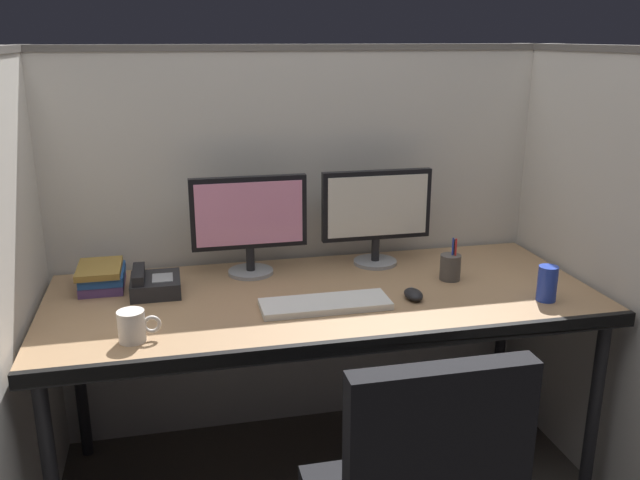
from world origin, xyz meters
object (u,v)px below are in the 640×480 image
Objects in this scene: pen_cup at (450,267)px; book_stack at (102,276)px; computer_mouse at (413,294)px; monitor_right at (377,211)px; monitor_left at (249,219)px; desk at (324,308)px; desk_phone at (154,284)px; coffee_mug at (133,326)px; soda_can at (547,283)px; keyboard_main at (325,304)px.

pen_cup reaches higher than book_stack.
computer_mouse is at bearing -18.40° from book_stack.
monitor_right reaches higher than pen_cup.
monitor_left is 4.48× the size of computer_mouse.
book_stack is at bearing 162.46° from desk.
monitor_left is 0.67m from computer_mouse.
desk_phone is (0.18, -0.09, -0.01)m from book_stack.
monitor_left is at bearing 51.07° from coffee_mug.
soda_can is at bearing -27.26° from monitor_left.
keyboard_main is at bearing -100.97° from desk.
coffee_mug reaches higher than desk_phone.
coffee_mug is 0.49m from book_stack.
monitor_right is 1.00× the size of keyboard_main.
desk is 0.13m from keyboard_main.
book_stack is (-0.54, -0.03, -0.17)m from monitor_left.
monitor_left is 1.95× the size of book_stack.
book_stack is at bearing -176.81° from monitor_left.
desk_phone is (-0.85, -0.13, -0.18)m from monitor_right.
pen_cup is at bearing 5.23° from desk.
computer_mouse is at bearing -16.40° from desk_phone.
book_stack is at bearing 161.60° from computer_mouse.
desk is at bearing -50.49° from monitor_left.
keyboard_main is 0.31m from computer_mouse.
keyboard_main is 2.68× the size of pen_cup.
monitor_right is at bearing 2.04° from book_stack.
soda_can reaches higher than coffee_mug.
monitor_right is (0.27, 0.28, 0.27)m from desk.
monitor_left is at bearing 152.74° from soda_can.
monitor_right is 4.48× the size of computer_mouse.
book_stack is 1.16× the size of desk_phone.
soda_can is 0.64× the size of desk_phone.
computer_mouse is 0.76× the size of coffee_mug.
pen_cup reaches higher than desk.
desk_phone is at bearing -171.30° from monitor_right.
book_stack is (-1.03, -0.04, -0.17)m from monitor_right.
monitor_left is at bearing 162.46° from pen_cup.
computer_mouse is 0.44× the size of book_stack.
pen_cup is (-0.24, 0.26, -0.01)m from soda_can.
desk is 0.60m from desk_phone.
keyboard_main is (-0.29, -0.39, -0.20)m from monitor_right.
coffee_mug is 0.57× the size of book_stack.
book_stack is (-0.13, 0.48, -0.00)m from coffee_mug.
monitor_right reaches higher than keyboard_main.
book_stack is (-1.05, 0.35, 0.03)m from computer_mouse.
monitor_left is at bearing 117.68° from keyboard_main.
desk_phone reaches higher than keyboard_main.
desk_phone is at bearing -160.83° from monitor_left.
pen_cup is at bearing -17.54° from monitor_left.
book_stack is at bearing 171.11° from pen_cup.
coffee_mug is 0.39m from desk_phone.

